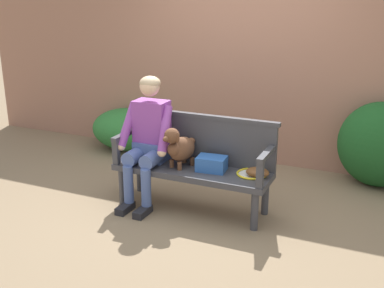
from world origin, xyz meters
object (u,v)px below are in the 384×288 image
object	(u,v)px
person_seated	(148,136)
tennis_racket	(251,173)
dog_on_bench	(179,147)
baseball_glove	(257,172)
garden_bench	(192,174)
sports_bag	(212,164)

from	to	relation	value
person_seated	tennis_racket	size ratio (longest dim) A/B	2.26
dog_on_bench	baseball_glove	bearing A→B (deg)	5.02
tennis_racket	person_seated	bearing A→B (deg)	-174.24
person_seated	dog_on_bench	size ratio (longest dim) A/B	3.09
garden_bench	sports_bag	world-z (taller)	sports_bag
sports_bag	dog_on_bench	bearing A→B (deg)	-171.84
dog_on_bench	tennis_racket	world-z (taller)	dog_on_bench
person_seated	sports_bag	world-z (taller)	person_seated
person_seated	dog_on_bench	bearing A→B (deg)	-2.75
garden_bench	baseball_glove	xyz separation A→B (m)	(0.65, 0.04, 0.11)
baseball_glove	dog_on_bench	bearing A→B (deg)	-178.03
garden_bench	person_seated	xyz separation A→B (m)	(-0.48, -0.01, 0.34)
person_seated	sports_bag	bearing A→B (deg)	2.48
tennis_racket	sports_bag	size ratio (longest dim) A/B	2.07
person_seated	dog_on_bench	xyz separation A→B (m)	(0.35, -0.02, -0.06)
garden_bench	tennis_racket	distance (m)	0.59
tennis_racket	sports_bag	bearing A→B (deg)	-168.47
garden_bench	sports_bag	bearing A→B (deg)	5.93
person_seated	sports_bag	size ratio (longest dim) A/B	4.66
person_seated	baseball_glove	distance (m)	1.16
dog_on_bench	sports_bag	size ratio (longest dim) A/B	1.51
garden_bench	tennis_racket	xyz separation A→B (m)	(0.58, 0.10, 0.07)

